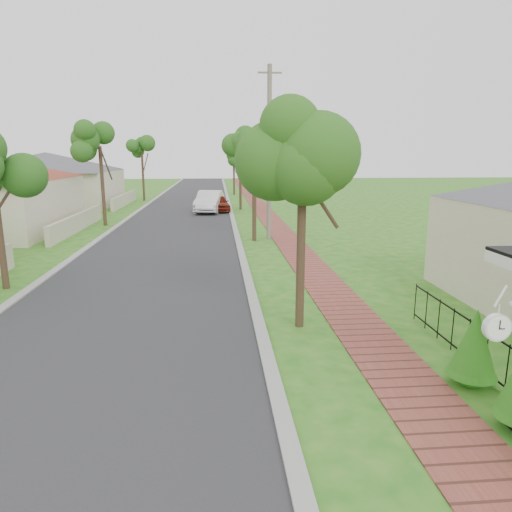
{
  "coord_description": "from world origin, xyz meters",
  "views": [
    {
      "loc": [
        -0.38,
        -7.35,
        4.38
      ],
      "look_at": [
        0.71,
        5.56,
        1.5
      ],
      "focal_mm": 32.0,
      "sensor_mm": 36.0,
      "label": 1
    }
  ],
  "objects_px": {
    "utility_pole": "(269,154)",
    "station_clock": "(500,325)",
    "parked_car_red": "(218,203)",
    "parked_car_white": "(210,202)",
    "near_tree": "(303,148)"
  },
  "relations": [
    {
      "from": "utility_pole",
      "to": "station_clock",
      "type": "height_order",
      "value": "utility_pole"
    },
    {
      "from": "parked_car_red",
      "to": "parked_car_white",
      "type": "relative_size",
      "value": 0.76
    },
    {
      "from": "station_clock",
      "to": "parked_car_white",
      "type": "bearing_deg",
      "value": 98.96
    },
    {
      "from": "parked_car_white",
      "to": "near_tree",
      "type": "distance_m",
      "value": 25.02
    },
    {
      "from": "parked_car_red",
      "to": "station_clock",
      "type": "bearing_deg",
      "value": -90.94
    },
    {
      "from": "parked_car_white",
      "to": "near_tree",
      "type": "xyz_separation_m",
      "value": [
        2.69,
        -24.59,
        3.71
      ]
    },
    {
      "from": "parked_car_red",
      "to": "utility_pole",
      "type": "distance_m",
      "value": 13.17
    },
    {
      "from": "utility_pole",
      "to": "station_clock",
      "type": "distance_m",
      "value": 18.03
    },
    {
      "from": "parked_car_white",
      "to": "near_tree",
      "type": "relative_size",
      "value": 0.87
    },
    {
      "from": "parked_car_white",
      "to": "near_tree",
      "type": "height_order",
      "value": "near_tree"
    },
    {
      "from": "parked_car_white",
      "to": "utility_pole",
      "type": "height_order",
      "value": "utility_pole"
    },
    {
      "from": "utility_pole",
      "to": "station_clock",
      "type": "xyz_separation_m",
      "value": [
        1.39,
        -17.81,
        -2.48
      ]
    },
    {
      "from": "parked_car_red",
      "to": "station_clock",
      "type": "relative_size",
      "value": 3.54
    },
    {
      "from": "near_tree",
      "to": "utility_pole",
      "type": "relative_size",
      "value": 0.65
    },
    {
      "from": "utility_pole",
      "to": "station_clock",
      "type": "relative_size",
      "value": 8.25
    }
  ]
}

